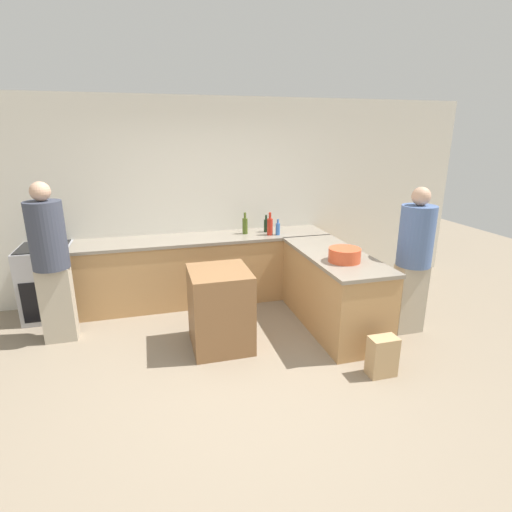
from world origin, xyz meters
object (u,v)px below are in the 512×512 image
object	(u,v)px
mixing_bowl	(345,255)
person_at_peninsula	(414,257)
paper_bag	(382,356)
water_bottle_blue	(278,229)
person_by_range	(51,258)
island_table	(220,309)
olive_oil_bottle	(245,225)
hot_sauce_bottle	(270,226)
wine_bottle_dark	(266,225)
range_oven	(49,282)

from	to	relation	value
mixing_bowl	person_at_peninsula	bearing A→B (deg)	-5.01
paper_bag	water_bottle_blue	bearing A→B (deg)	99.51
person_by_range	person_at_peninsula	xyz separation A→B (m)	(3.86, -0.84, -0.05)
island_table	olive_oil_bottle	distance (m)	1.57
paper_bag	hot_sauce_bottle	bearing A→B (deg)	102.13
hot_sauce_bottle	person_at_peninsula	distance (m)	1.89
island_table	person_at_peninsula	distance (m)	2.23
hot_sauce_bottle	paper_bag	distance (m)	2.34
person_by_range	island_table	bearing A→B (deg)	-19.59
mixing_bowl	paper_bag	size ratio (longest dim) A/B	0.87
water_bottle_blue	wine_bottle_dark	xyz separation A→B (m)	(-0.10, 0.21, 0.01)
water_bottle_blue	hot_sauce_bottle	bearing A→B (deg)	167.38
person_by_range	mixing_bowl	bearing A→B (deg)	-14.24
mixing_bowl	hot_sauce_bottle	xyz separation A→B (m)	(-0.42, 1.34, 0.05)
mixing_bowl	water_bottle_blue	bearing A→B (deg)	103.58
mixing_bowl	paper_bag	xyz separation A→B (m)	(0.04, -0.80, -0.78)
water_bottle_blue	person_at_peninsula	bearing A→B (deg)	-50.62
water_bottle_blue	person_at_peninsula	world-z (taller)	person_at_peninsula
water_bottle_blue	olive_oil_bottle	size ratio (longest dim) A/B	0.73
paper_bag	person_at_peninsula	bearing A→B (deg)	42.84
hot_sauce_bottle	water_bottle_blue	world-z (taller)	hot_sauce_bottle
hot_sauce_bottle	wine_bottle_dark	world-z (taller)	hot_sauce_bottle
range_oven	water_bottle_blue	bearing A→B (deg)	-3.13
person_at_peninsula	hot_sauce_bottle	bearing A→B (deg)	131.40
wine_bottle_dark	person_at_peninsula	size ratio (longest dim) A/B	0.14
olive_oil_bottle	paper_bag	xyz separation A→B (m)	(0.77, -2.30, -0.82)
mixing_bowl	wine_bottle_dark	xyz separation A→B (m)	(-0.42, 1.52, 0.02)
person_by_range	water_bottle_blue	bearing A→B (deg)	11.31
olive_oil_bottle	person_by_range	bearing A→B (deg)	-162.59
olive_oil_bottle	person_by_range	xyz separation A→B (m)	(-2.31, -0.72, -0.06)
range_oven	water_bottle_blue	distance (m)	3.00
person_at_peninsula	paper_bag	distance (m)	1.28
island_table	person_by_range	size ratio (longest dim) A/B	0.49
water_bottle_blue	person_by_range	world-z (taller)	person_by_range
person_by_range	paper_bag	distance (m)	3.54
island_table	hot_sauce_bottle	xyz separation A→B (m)	(0.92, 1.17, 0.59)
wine_bottle_dark	water_bottle_blue	bearing A→B (deg)	-63.33
island_table	person_at_peninsula	world-z (taller)	person_at_peninsula
island_table	person_at_peninsula	bearing A→B (deg)	-6.31
range_oven	hot_sauce_bottle	distance (m)	2.90
range_oven	hot_sauce_bottle	xyz separation A→B (m)	(2.84, -0.14, 0.57)
person_by_range	person_at_peninsula	size ratio (longest dim) A/B	1.05
range_oven	water_bottle_blue	xyz separation A→B (m)	(2.95, -0.16, 0.53)
water_bottle_blue	mixing_bowl	bearing A→B (deg)	-76.42
person_at_peninsula	water_bottle_blue	bearing A→B (deg)	129.38
hot_sauce_bottle	person_at_peninsula	size ratio (longest dim) A/B	0.18
range_oven	wine_bottle_dark	size ratio (longest dim) A/B	3.81
range_oven	hot_sauce_bottle	world-z (taller)	hot_sauce_bottle
water_bottle_blue	paper_bag	bearing A→B (deg)	-80.49
island_table	paper_bag	xyz separation A→B (m)	(1.38, -0.97, -0.24)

